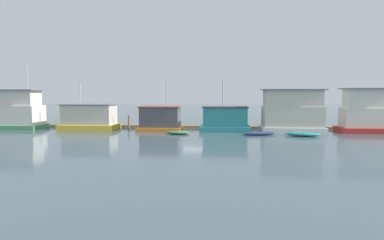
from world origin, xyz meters
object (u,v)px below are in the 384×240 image
object	(u,v)px
houseboat_yellow	(90,117)
dinghy_teal	(303,134)
houseboat_orange	(161,119)
houseboat_red	(366,113)
mooring_post_far_left	(129,122)
houseboat_white	(292,112)
dinghy_green	(178,132)
houseboat_green	(16,111)
dinghy_navy	(259,133)
houseboat_teal	(225,120)

from	to	relation	value
houseboat_yellow	dinghy_teal	xyz separation A→B (m)	(26.09, -4.33, -1.32)
houseboat_orange	houseboat_red	xyz separation A→B (m)	(25.01, -0.11, 0.84)
houseboat_orange	mooring_post_far_left	xyz separation A→B (m)	(-4.84, 2.31, -0.63)
houseboat_white	dinghy_green	size ratio (longest dim) A/B	2.47
houseboat_green	houseboat_white	distance (m)	35.98
dinghy_green	dinghy_navy	size ratio (longest dim) A/B	0.74
houseboat_green	houseboat_orange	distance (m)	19.69
houseboat_orange	mooring_post_far_left	size ratio (longest dim) A/B	3.82
mooring_post_far_left	houseboat_teal	bearing A→B (deg)	-10.25
houseboat_red	houseboat_green	bearing A→B (deg)	179.42
mooring_post_far_left	dinghy_green	bearing A→B (deg)	-37.18
mooring_post_far_left	houseboat_orange	bearing A→B (deg)	-25.49
houseboat_green	mooring_post_far_left	bearing A→B (deg)	7.57
houseboat_orange	dinghy_navy	distance (m)	12.54
houseboat_yellow	mooring_post_far_left	size ratio (longest dim) A/B	4.24
houseboat_yellow	houseboat_red	distance (m)	34.52
houseboat_teal	houseboat_yellow	bearing A→B (deg)	179.01
dinghy_navy	houseboat_yellow	bearing A→B (deg)	169.85
houseboat_yellow	mooring_post_far_left	distance (m)	5.13
dinghy_green	mooring_post_far_left	xyz separation A→B (m)	(-7.58, 5.75, 0.65)
houseboat_yellow	houseboat_orange	bearing A→B (deg)	-1.59
houseboat_teal	houseboat_white	xyz separation A→B (m)	(8.15, -0.09, 1.02)
houseboat_teal	mooring_post_far_left	xyz separation A→B (m)	(-13.00, 2.35, -0.58)
houseboat_green	dinghy_teal	distance (m)	36.58
houseboat_teal	houseboat_white	size ratio (longest dim) A/B	0.85
houseboat_green	houseboat_red	bearing A→B (deg)	-0.58
houseboat_teal	dinghy_green	xyz separation A→B (m)	(-5.43, -3.40, -1.24)
houseboat_orange	houseboat_red	bearing A→B (deg)	-0.26
houseboat_yellow	houseboat_orange	distance (m)	9.50
houseboat_teal	dinghy_green	distance (m)	6.52
houseboat_orange	houseboat_white	xyz separation A→B (m)	(16.31, -0.14, 0.97)
houseboat_teal	dinghy_green	bearing A→B (deg)	-147.96
houseboat_teal	houseboat_orange	bearing A→B (deg)	179.71
houseboat_red	dinghy_navy	world-z (taller)	houseboat_red
houseboat_orange	dinghy_navy	world-z (taller)	houseboat_orange
houseboat_yellow	dinghy_navy	world-z (taller)	houseboat_yellow
houseboat_yellow	houseboat_white	bearing A→B (deg)	-0.89
houseboat_orange	dinghy_green	bearing A→B (deg)	-51.51
houseboat_teal	dinghy_navy	distance (m)	5.33
houseboat_yellow	mooring_post_far_left	xyz separation A→B (m)	(4.65, 2.05, -0.72)
dinghy_teal	houseboat_white	bearing A→B (deg)	94.12
dinghy_teal	dinghy_green	bearing A→B (deg)	177.38
houseboat_orange	mooring_post_far_left	world-z (taller)	houseboat_orange
houseboat_green	mooring_post_far_left	size ratio (longest dim) A/B	5.13
houseboat_green	houseboat_teal	world-z (taller)	houseboat_green
houseboat_green	dinghy_green	xyz separation A→B (m)	(22.40, -3.78, -2.16)
dinghy_teal	houseboat_teal	bearing A→B (deg)	154.46
dinghy_green	dinghy_navy	distance (m)	9.22
houseboat_white	dinghy_green	xyz separation A→B (m)	(-13.57, -3.30, -2.26)
houseboat_green	dinghy_green	size ratio (longest dim) A/B	2.86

